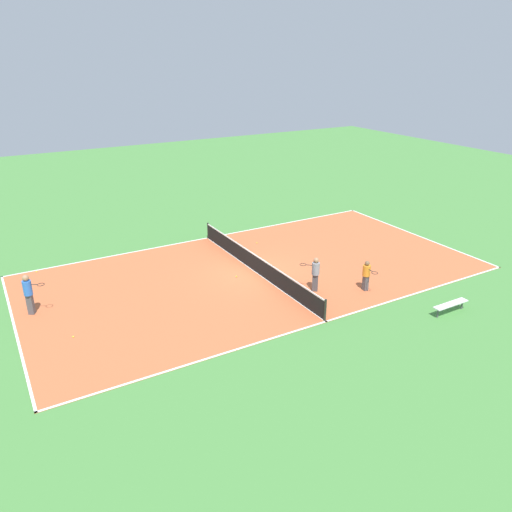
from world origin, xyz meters
TOP-DOWN VIEW (x-y plane):
  - ground_plane at (0.00, 0.00)m, footprint 80.00×80.00m
  - court_surface at (0.00, 0.00)m, footprint 11.77×22.69m
  - tennis_net at (0.00, 0.00)m, footprint 11.57×0.10m
  - bench at (-7.88, -5.08)m, footprint 0.36×1.82m
  - player_baseline_gray at (-3.23, -1.31)m, footprint 0.88×0.91m
  - player_center_orange at (-4.38, -3.40)m, footprint 0.96×0.44m
  - player_near_blue at (0.99, 10.50)m, footprint 0.77×0.97m
  - tennis_ball_near_net at (-0.07, 1.17)m, footprint 0.07×0.07m
  - tennis_ball_midcourt at (5.58, 9.71)m, footprint 0.07×0.07m
  - tennis_ball_right_alley at (-1.88, 9.38)m, footprint 0.07×0.07m
  - tennis_ball_far_baseline at (3.52, -2.10)m, footprint 0.07×0.07m

SIDE VIEW (x-z plane):
  - ground_plane at x=0.00m, z-range 0.00..0.00m
  - court_surface at x=0.00m, z-range 0.00..0.02m
  - tennis_ball_near_net at x=-0.07m, z-range 0.02..0.09m
  - tennis_ball_midcourt at x=5.58m, z-range 0.02..0.09m
  - tennis_ball_right_alley at x=-1.88m, z-range 0.02..0.09m
  - tennis_ball_far_baseline at x=3.52m, z-range 0.02..0.09m
  - bench at x=-7.88m, z-range 0.17..0.62m
  - tennis_net at x=0.00m, z-range 0.03..1.01m
  - player_center_orange at x=-4.38m, z-range 0.12..1.60m
  - player_baseline_gray at x=-3.23m, z-range 0.15..1.82m
  - player_near_blue at x=0.99m, z-range 0.17..1.99m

